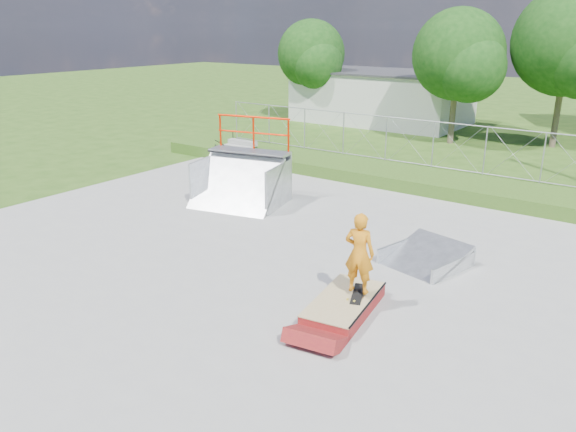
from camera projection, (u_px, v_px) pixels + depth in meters
The scene contains 14 objects.
ground at pixel (267, 268), 14.04m from camera, with size 120.00×120.00×0.00m, color #2B4F16.
concrete_pad at pixel (267, 267), 14.03m from camera, with size 20.00×16.00×0.04m, color gray.
grass_berm at pixel (420, 179), 21.25m from camera, with size 24.00×3.00×0.50m, color #2B4F16.
grind_box at pixel (344, 305), 11.80m from camera, with size 1.42×2.40×0.34m.
quarter_pipe at pixel (239, 164), 18.52m from camera, with size 2.83×2.39×2.83m, color #97999E, non-canonical shape.
flat_bank_ramp at pixel (425, 256), 14.08m from camera, with size 1.71×1.82×0.52m, color #97999E, non-canonical shape.
skateboard at pixel (358, 294), 11.82m from camera, with size 0.22×0.80×0.02m, color black.
skater at pixel (359, 256), 11.54m from camera, with size 0.63×0.42×1.74m, color orange.
concrete_stairs at pixel (236, 151), 25.30m from camera, with size 1.50×1.60×0.80m, color gray, non-canonical shape.
chain_link_fence at pixel (433, 144), 21.65m from camera, with size 20.00×0.06×1.80m, color #95979D, non-canonical shape.
utility_building_flat at pixel (382, 98), 34.88m from camera, with size 10.00×6.00×3.00m, color silver.
tree_left_near at pixel (462, 58), 27.34m from camera, with size 4.76×4.48×6.65m.
tree_center at pixel (573, 46), 26.14m from camera, with size 5.44×5.12×7.60m.
tree_left_far at pixel (313, 57), 34.53m from camera, with size 4.42×4.16×6.18m.
Camera 1 is at (7.96, -10.12, 5.75)m, focal length 35.00 mm.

